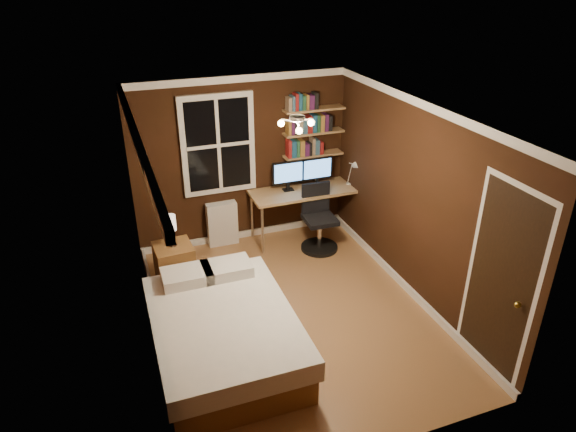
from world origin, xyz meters
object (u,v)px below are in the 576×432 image
object	(u,v)px
monitor_left	(288,176)
desk_lamp	(353,172)
desk	(305,194)
monitor_right	(317,172)
bed	(224,333)
bedside_lamp	(171,231)
nightstand	(175,266)
office_chair	(319,225)
radiator	(222,224)

from	to	relation	value
monitor_left	desk_lamp	size ratio (longest dim) A/B	1.12
desk	monitor_right	xyz separation A→B (m)	(0.22, 0.08, 0.29)
bed	bedside_lamp	world-z (taller)	bedside_lamp
bedside_lamp	desk	distance (m)	2.21
nightstand	office_chair	xyz separation A→B (m)	(2.17, 0.26, 0.08)
bed	monitor_right	bearing A→B (deg)	48.38
bed	desk_lamp	size ratio (longest dim) A/B	4.62
desk_lamp	office_chair	size ratio (longest dim) A/B	0.44
desk	office_chair	distance (m)	0.54
nightstand	monitor_left	world-z (taller)	monitor_left
monitor_right	desk	bearing A→B (deg)	-159.55
bedside_lamp	radiator	xyz separation A→B (m)	(0.85, 0.87, -0.47)
radiator	monitor_right	xyz separation A→B (m)	(1.48, -0.13, 0.68)
radiator	office_chair	bearing A→B (deg)	-25.06
bedside_lamp	office_chair	distance (m)	2.22
radiator	monitor_left	world-z (taller)	monitor_left
bed	bedside_lamp	size ratio (longest dim) A/B	4.67
bedside_lamp	monitor_right	size ratio (longest dim) A/B	0.89
monitor_right	office_chair	distance (m)	0.82
desk	office_chair	xyz separation A→B (m)	(0.06, -0.40, -0.35)
nightstand	desk_lamp	world-z (taller)	desk_lamp
bed	nightstand	xyz separation A→B (m)	(-0.27, 1.54, 0.00)
bed	monitor_right	distance (m)	3.16
bed	nightstand	bearing A→B (deg)	100.33
desk	monitor_right	bearing A→B (deg)	20.45
desk	desk_lamp	xyz separation A→B (m)	(0.73, -0.10, 0.28)
nightstand	desk_lamp	bearing A→B (deg)	7.74
nightstand	radiator	bearing A→B (deg)	42.27
bedside_lamp	monitor_left	size ratio (longest dim) A/B	0.89
monitor_right	desk_lamp	distance (m)	0.54
radiator	monitor_left	size ratio (longest dim) A/B	1.38
monitor_right	office_chair	size ratio (longest dim) A/B	0.49
bedside_lamp	monitor_right	world-z (taller)	monitor_right
nightstand	desk_lamp	size ratio (longest dim) A/B	1.35
nightstand	monitor_left	bearing A→B (deg)	18.39
nightstand	radiator	size ratio (longest dim) A/B	0.88
nightstand	office_chair	bearing A→B (deg)	3.45
office_chair	nightstand	bearing A→B (deg)	-171.52
nightstand	monitor_right	distance (m)	2.55
nightstand	monitor_right	xyz separation A→B (m)	(2.33, 0.74, 0.72)
bedside_lamp	radiator	size ratio (longest dim) A/B	0.64
monitor_left	radiator	bearing A→B (deg)	172.68
bed	monitor_left	world-z (taller)	monitor_left
bedside_lamp	desk_lamp	world-z (taller)	desk_lamp
bed	office_chair	distance (m)	2.62
bed	radiator	distance (m)	2.48
bedside_lamp	office_chair	world-z (taller)	bedside_lamp
desk_lamp	radiator	bearing A→B (deg)	170.92
radiator	monitor_left	distance (m)	1.22
monitor_left	desk_lamp	world-z (taller)	monitor_left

